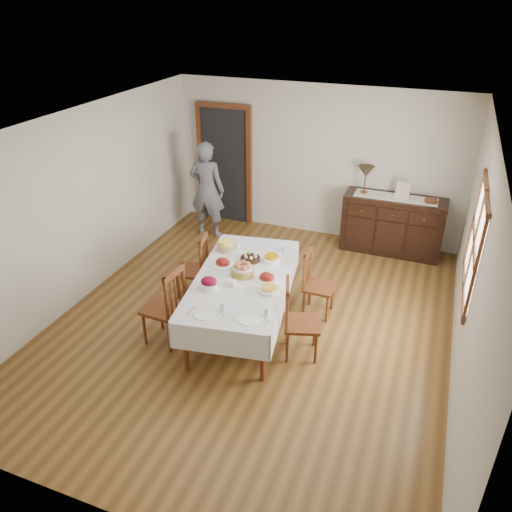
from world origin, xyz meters
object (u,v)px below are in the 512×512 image
(chair_left_far, at_px, (195,267))
(chair_right_near, at_px, (298,319))
(person, at_px, (207,187))
(table_lamp, at_px, (366,172))
(chair_left_near, at_px, (167,305))
(sideboard, at_px, (392,225))
(chair_right_far, at_px, (316,283))
(dining_table, at_px, (242,283))

(chair_left_far, height_order, chair_right_near, chair_right_near)
(chair_left_far, relative_size, chair_right_near, 1.00)
(person, distance_m, table_lamp, 2.68)
(chair_left_near, distance_m, sideboard, 4.14)
(chair_right_near, bearing_deg, person, 25.50)
(chair_left_far, relative_size, chair_right_far, 1.05)
(chair_left_near, xyz_separation_m, chair_right_near, (1.56, 0.34, -0.04))
(dining_table, bearing_deg, chair_left_near, -149.96)
(chair_left_near, distance_m, chair_left_far, 1.02)
(chair_right_near, xyz_separation_m, person, (-2.44, 2.63, 0.40))
(dining_table, relative_size, person, 1.31)
(chair_left_far, bearing_deg, person, -171.45)
(dining_table, distance_m, chair_left_near, 0.97)
(chair_right_near, bearing_deg, table_lamp, -20.34)
(dining_table, distance_m, table_lamp, 3.10)
(chair_left_far, xyz_separation_m, chair_right_near, (1.70, -0.68, 0.00))
(chair_right_far, relative_size, sideboard, 0.59)
(chair_left_near, bearing_deg, dining_table, 132.95)
(dining_table, height_order, table_lamp, table_lamp)
(table_lamp, bearing_deg, person, -168.81)
(chair_right_far, bearing_deg, chair_left_far, 97.96)
(chair_left_near, xyz_separation_m, chair_right_far, (1.54, 1.26, -0.06))
(chair_right_far, distance_m, table_lamp, 2.38)
(dining_table, bearing_deg, chair_left_far, 146.16)
(person, bearing_deg, table_lamp, -171.63)
(dining_table, height_order, person, person)
(sideboard, distance_m, person, 3.19)
(table_lamp, bearing_deg, chair_left_near, -116.42)
(chair_right_near, xyz_separation_m, table_lamp, (0.16, 3.14, 0.82))
(dining_table, xyz_separation_m, person, (-1.62, 2.35, 0.23))
(dining_table, relative_size, chair_right_far, 2.52)
(dining_table, height_order, chair_right_near, chair_right_near)
(chair_left_far, xyz_separation_m, sideboard, (2.38, 2.46, -0.02))
(chair_left_far, bearing_deg, dining_table, 52.93)
(dining_table, bearing_deg, chair_right_near, -27.41)
(dining_table, xyz_separation_m, chair_right_far, (0.79, 0.65, -0.20))
(chair_left_near, relative_size, chair_right_near, 1.07)
(sideboard, bearing_deg, chair_right_near, -102.35)
(table_lamp, bearing_deg, chair_right_far, -94.89)
(chair_left_far, distance_m, chair_right_near, 1.83)
(chair_left_near, xyz_separation_m, sideboard, (2.25, 3.47, -0.05))
(chair_left_far, bearing_deg, table_lamp, 130.68)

